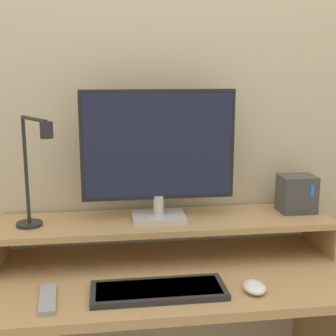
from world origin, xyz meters
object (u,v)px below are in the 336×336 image
at_px(desk_lamp, 34,176).
at_px(monitor, 158,151).
at_px(remote_control, 48,299).
at_px(mouse, 254,287).
at_px(router_dock, 297,194).
at_px(keyboard, 159,290).

bearing_deg(desk_lamp, monitor, 8.58).
bearing_deg(monitor, remote_control, -140.75).
bearing_deg(desk_lamp, mouse, -20.74).
distance_m(monitor, mouse, 0.55).
bearing_deg(mouse, desk_lamp, 159.26).
xyz_separation_m(desk_lamp, remote_control, (0.05, -0.23, -0.32)).
distance_m(router_dock, keyboard, 0.67).
relative_size(monitor, mouse, 5.77).
bearing_deg(keyboard, desk_lamp, 149.44).
relative_size(desk_lamp, remote_control, 2.12).
xyz_separation_m(desk_lamp, router_dock, (0.93, 0.09, -0.12)).
distance_m(keyboard, mouse, 0.29).
bearing_deg(keyboard, monitor, 83.19).
relative_size(router_dock, keyboard, 0.34).
height_order(desk_lamp, mouse, desk_lamp).
xyz_separation_m(keyboard, remote_control, (-0.32, -0.01, -0.00)).
xyz_separation_m(monitor, keyboard, (-0.03, -0.28, -0.38)).
bearing_deg(desk_lamp, router_dock, 5.38).
relative_size(desk_lamp, mouse, 4.08).
xyz_separation_m(desk_lamp, mouse, (0.67, -0.25, -0.31)).
bearing_deg(monitor, mouse, -50.98).
bearing_deg(remote_control, monitor, 39.25).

